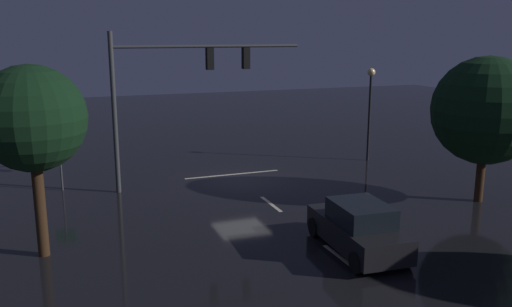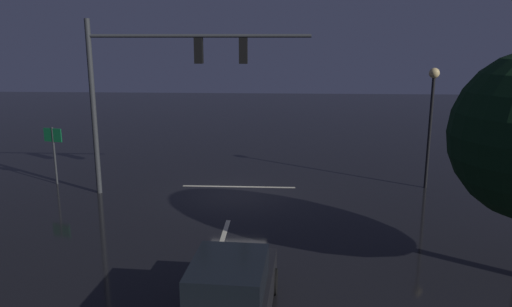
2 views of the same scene
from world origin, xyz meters
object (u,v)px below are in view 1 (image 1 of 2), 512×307
tree_right_near (32,119)px  traffic_signal_assembly (176,79)px  tree_left_far (486,111)px  street_lamp_left_kerb (370,97)px  car_approaching (358,228)px  route_sign (60,151)px

tree_right_near → traffic_signal_assembly: bearing=-132.3°
traffic_signal_assembly → tree_left_far: bearing=149.5°
street_lamp_left_kerb → tree_right_near: (17.20, 8.04, 0.85)m
car_approaching → street_lamp_left_kerb: street_lamp_left_kerb is taller
route_sign → tree_right_near: (0.72, 7.71, 2.61)m
street_lamp_left_kerb → route_sign: 16.58m
tree_right_near → tree_left_far: (-17.54, 0.31, -0.55)m
tree_left_far → tree_right_near: bearing=-1.0°
traffic_signal_assembly → route_sign: traffic_signal_assembly is taller
car_approaching → tree_left_far: 8.88m
route_sign → tree_right_near: tree_right_near is taller
car_approaching → tree_left_far: tree_left_far is taller
traffic_signal_assembly → route_sign: (5.21, -1.18, -3.17)m
car_approaching → route_sign: 14.26m
street_lamp_left_kerb → tree_right_near: size_ratio=0.84×
traffic_signal_assembly → street_lamp_left_kerb: traffic_signal_assembly is taller
car_approaching → tree_right_near: tree_right_near is taller
car_approaching → tree_right_near: size_ratio=0.72×
traffic_signal_assembly → tree_right_near: traffic_signal_assembly is taller
tree_right_near → route_sign: bearing=-95.4°
car_approaching → street_lamp_left_kerb: bearing=-123.3°
route_sign → tree_left_far: bearing=154.5°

